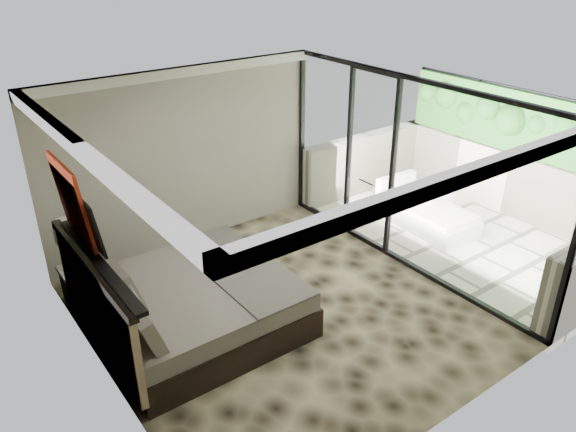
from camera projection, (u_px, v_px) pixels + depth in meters
floor at (280, 312)px, 7.41m from camera, size 5.00×5.00×0.00m
ceiling at (279, 105)px, 6.17m from camera, size 4.50×5.00×0.02m
back_wall at (185, 159)px, 8.59m from camera, size 4.50×0.02×2.80m
left_wall at (97, 277)px, 5.60m from camera, size 0.02×5.00×2.80m
glass_wall at (408, 176)px, 7.99m from camera, size 0.08×5.00×2.80m
terrace_slab at (461, 236)px, 9.43m from camera, size 3.00×5.00×0.12m
parapet_far at (515, 184)px, 9.88m from camera, size 0.30×5.00×1.10m
foliage_hedge at (527, 124)px, 9.39m from camera, size 0.36×4.60×1.10m
picture_ledge at (98, 263)px, 5.66m from camera, size 0.12×2.20×0.05m
bed at (187, 304)px, 6.92m from camera, size 2.38×2.30×1.32m
nightstand at (84, 285)px, 7.54m from camera, size 0.66×0.66×0.51m
table_lamp at (71, 239)px, 7.21m from camera, size 0.38×0.38×0.69m
abstract_canvas at (71, 201)px, 5.84m from camera, size 0.13×0.90×0.90m
framed_print at (90, 225)px, 5.69m from camera, size 0.11×0.50×0.60m
ottoman at (433, 203)px, 9.85m from camera, size 0.60×0.60×0.53m
lounger at (424, 213)px, 9.61m from camera, size 0.93×1.74×0.67m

